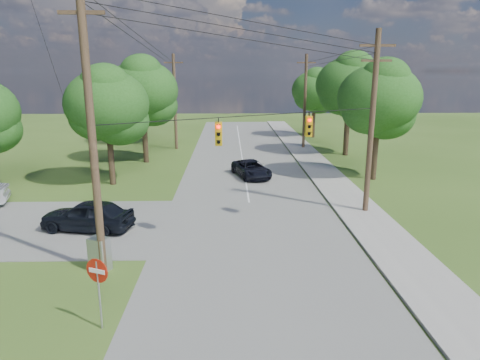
{
  "coord_description": "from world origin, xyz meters",
  "views": [
    {
      "loc": [
        0.73,
        -16.25,
        8.23
      ],
      "look_at": [
        1.28,
        5.0,
        2.81
      ],
      "focal_mm": 32.0,
      "sensor_mm": 36.0,
      "label": 1
    }
  ],
  "objects_px": {
    "pole_north_e": "(305,101)",
    "pole_north_w": "(175,101)",
    "car_main_north": "(251,169)",
    "control_cabinet": "(100,254)",
    "car_cross_dark": "(87,215)",
    "pole_sw": "(91,125)",
    "pole_ne": "(372,121)",
    "do_not_enter_sign": "(98,278)"
  },
  "relations": [
    {
      "from": "pole_ne",
      "to": "pole_north_e",
      "type": "height_order",
      "value": "pole_ne"
    },
    {
      "from": "pole_north_w",
      "to": "car_cross_dark",
      "type": "relative_size",
      "value": 2.07
    },
    {
      "from": "pole_ne",
      "to": "control_cabinet",
      "type": "relative_size",
      "value": 7.23
    },
    {
      "from": "car_main_north",
      "to": "pole_sw",
      "type": "bearing_deg",
      "value": -130.12
    },
    {
      "from": "pole_north_e",
      "to": "pole_north_w",
      "type": "relative_size",
      "value": 1.0
    },
    {
      "from": "pole_sw",
      "to": "pole_ne",
      "type": "height_order",
      "value": "pole_sw"
    },
    {
      "from": "car_main_north",
      "to": "car_cross_dark",
      "type": "bearing_deg",
      "value": -145.59
    },
    {
      "from": "pole_north_e",
      "to": "do_not_enter_sign",
      "type": "height_order",
      "value": "pole_north_e"
    },
    {
      "from": "pole_ne",
      "to": "car_main_north",
      "type": "relative_size",
      "value": 2.23
    },
    {
      "from": "pole_north_w",
      "to": "pole_sw",
      "type": "bearing_deg",
      "value": -89.23
    },
    {
      "from": "pole_ne",
      "to": "pole_north_w",
      "type": "bearing_deg",
      "value": 122.29
    },
    {
      "from": "car_main_north",
      "to": "pole_north_e",
      "type": "bearing_deg",
      "value": 47.1
    },
    {
      "from": "car_cross_dark",
      "to": "car_main_north",
      "type": "relative_size",
      "value": 1.03
    },
    {
      "from": "control_cabinet",
      "to": "do_not_enter_sign",
      "type": "relative_size",
      "value": 0.58
    },
    {
      "from": "pole_sw",
      "to": "pole_north_e",
      "type": "xyz_separation_m",
      "value": [
        13.5,
        29.6,
        -1.1
      ]
    },
    {
      "from": "pole_north_e",
      "to": "pole_north_w",
      "type": "distance_m",
      "value": 13.9
    },
    {
      "from": "pole_north_e",
      "to": "pole_north_w",
      "type": "height_order",
      "value": "same"
    },
    {
      "from": "do_not_enter_sign",
      "to": "car_cross_dark",
      "type": "bearing_deg",
      "value": 132.82
    },
    {
      "from": "pole_north_e",
      "to": "do_not_enter_sign",
      "type": "xyz_separation_m",
      "value": [
        -12.4,
        -33.68,
        -3.33
      ]
    },
    {
      "from": "car_main_north",
      "to": "control_cabinet",
      "type": "distance_m",
      "value": 17.83
    },
    {
      "from": "pole_sw",
      "to": "control_cabinet",
      "type": "distance_m",
      "value": 5.51
    },
    {
      "from": "pole_sw",
      "to": "control_cabinet",
      "type": "relative_size",
      "value": 8.27
    },
    {
      "from": "pole_ne",
      "to": "control_cabinet",
      "type": "height_order",
      "value": "pole_ne"
    },
    {
      "from": "pole_ne",
      "to": "do_not_enter_sign",
      "type": "height_order",
      "value": "pole_ne"
    },
    {
      "from": "pole_sw",
      "to": "pole_north_e",
      "type": "relative_size",
      "value": 1.2
    },
    {
      "from": "pole_sw",
      "to": "pole_ne",
      "type": "bearing_deg",
      "value": 29.38
    },
    {
      "from": "car_cross_dark",
      "to": "car_main_north",
      "type": "distance_m",
      "value": 14.83
    },
    {
      "from": "pole_sw",
      "to": "pole_ne",
      "type": "distance_m",
      "value": 15.51
    },
    {
      "from": "pole_ne",
      "to": "do_not_enter_sign",
      "type": "bearing_deg",
      "value": -136.72
    },
    {
      "from": "pole_sw",
      "to": "car_cross_dark",
      "type": "height_order",
      "value": "pole_sw"
    },
    {
      "from": "pole_ne",
      "to": "do_not_enter_sign",
      "type": "relative_size",
      "value": 4.23
    },
    {
      "from": "car_main_north",
      "to": "do_not_enter_sign",
      "type": "relative_size",
      "value": 1.89
    },
    {
      "from": "car_cross_dark",
      "to": "control_cabinet",
      "type": "xyz_separation_m",
      "value": [
        1.99,
        -4.71,
        -0.13
      ]
    },
    {
      "from": "pole_sw",
      "to": "control_cabinet",
      "type": "bearing_deg",
      "value": 128.13
    },
    {
      "from": "pole_north_e",
      "to": "pole_north_w",
      "type": "bearing_deg",
      "value": 180.0
    },
    {
      "from": "control_cabinet",
      "to": "car_main_north",
      "type": "bearing_deg",
      "value": 90.29
    },
    {
      "from": "car_cross_dark",
      "to": "do_not_enter_sign",
      "type": "bearing_deg",
      "value": 31.66
    },
    {
      "from": "pole_ne",
      "to": "do_not_enter_sign",
      "type": "xyz_separation_m",
      "value": [
        -12.4,
        -11.68,
        -3.67
      ]
    },
    {
      "from": "pole_ne",
      "to": "control_cabinet",
      "type": "xyz_separation_m",
      "value": [
        -13.69,
        -7.36,
        -4.74
      ]
    },
    {
      "from": "car_cross_dark",
      "to": "do_not_enter_sign",
      "type": "relative_size",
      "value": 1.94
    },
    {
      "from": "pole_sw",
      "to": "pole_north_e",
      "type": "distance_m",
      "value": 32.55
    },
    {
      "from": "pole_sw",
      "to": "pole_north_w",
      "type": "height_order",
      "value": "pole_sw"
    }
  ]
}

